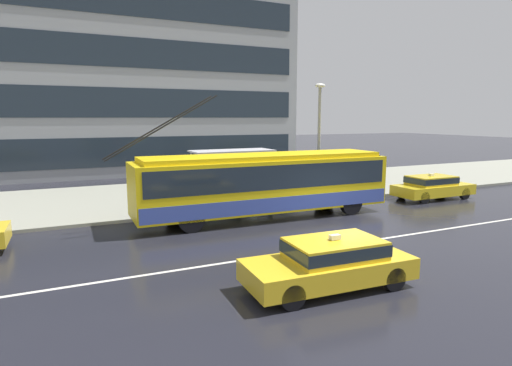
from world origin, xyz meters
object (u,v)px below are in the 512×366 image
at_px(trolleybus, 265,183).
at_px(taxi_ahead_of_bus, 432,186).
at_px(pedestrian_at_shelter, 237,168).
at_px(pedestrian_approaching_curb, 272,181).
at_px(bus_shelter, 231,162).
at_px(street_lamp, 319,130).
at_px(taxi_oncoming_near, 331,261).
at_px(pedestrian_walking_past, 189,174).

xyz_separation_m(trolleybus, taxi_ahead_of_bus, (10.09, 0.03, -0.84)).
xyz_separation_m(trolleybus, pedestrian_at_shelter, (0.34, 3.99, 0.21)).
bearing_deg(taxi_ahead_of_bus, pedestrian_approaching_curb, 159.61).
bearing_deg(bus_shelter, street_lamp, -17.19).
distance_m(trolleybus, pedestrian_at_shelter, 4.01).
xyz_separation_m(taxi_oncoming_near, pedestrian_at_shelter, (2.26, 11.71, 1.05)).
distance_m(pedestrian_walking_past, street_lamp, 7.27).
xyz_separation_m(bus_shelter, pedestrian_walking_past, (-2.52, -1.09, -0.36)).
height_order(trolleybus, bus_shelter, trolleybus).
xyz_separation_m(taxi_ahead_of_bus, taxi_oncoming_near, (-12.01, -7.75, -0.00)).
height_order(trolleybus, street_lamp, street_lamp).
bearing_deg(pedestrian_at_shelter, pedestrian_walking_past, -157.69).
bearing_deg(pedestrian_approaching_curb, pedestrian_walking_past, -176.54).
distance_m(taxi_oncoming_near, bus_shelter, 11.83).
distance_m(taxi_ahead_of_bus, pedestrian_at_shelter, 10.58).
bearing_deg(taxi_ahead_of_bus, pedestrian_walking_past, 167.69).
distance_m(bus_shelter, pedestrian_at_shelter, 0.52).
height_order(bus_shelter, pedestrian_walking_past, bus_shelter).
bearing_deg(street_lamp, pedestrian_at_shelter, 159.90).
xyz_separation_m(taxi_ahead_of_bus, pedestrian_approaching_curb, (-8.17, 3.04, 0.39)).
bearing_deg(taxi_ahead_of_bus, pedestrian_at_shelter, 157.90).
bearing_deg(taxi_ahead_of_bus, bus_shelter, 159.21).
bearing_deg(bus_shelter, taxi_oncoming_near, -99.13).
relative_size(taxi_ahead_of_bus, pedestrian_approaching_curb, 2.76).
xyz_separation_m(taxi_oncoming_near, pedestrian_approaching_curb, (3.84, 10.79, 0.39)).
bearing_deg(taxi_ahead_of_bus, street_lamp, 156.50).
relative_size(pedestrian_walking_past, street_lamp, 0.33).
bearing_deg(taxi_ahead_of_bus, taxi_oncoming_near, -147.16).
xyz_separation_m(trolleybus, pedestrian_approaching_curb, (1.92, 3.07, -0.45)).
height_order(trolleybus, pedestrian_approaching_curb, trolleybus).
distance_m(pedestrian_approaching_curb, pedestrian_walking_past, 4.55).
bearing_deg(bus_shelter, pedestrian_walking_past, -156.71).
bearing_deg(pedestrian_walking_past, bus_shelter, 23.29).
relative_size(bus_shelter, pedestrian_at_shelter, 2.05).
height_order(trolleybus, taxi_ahead_of_bus, trolleybus).
relative_size(pedestrian_at_shelter, street_lamp, 0.34).
xyz_separation_m(taxi_ahead_of_bus, street_lamp, (-5.69, 2.47, 3.01)).
height_order(trolleybus, pedestrian_walking_past, trolleybus).
relative_size(bus_shelter, pedestrian_walking_past, 2.14).
bearing_deg(pedestrian_approaching_curb, pedestrian_at_shelter, 149.72).
bearing_deg(bus_shelter, pedestrian_at_shelter, 15.66).
bearing_deg(street_lamp, taxi_ahead_of_bus, -23.50).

